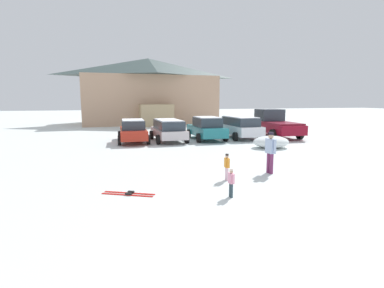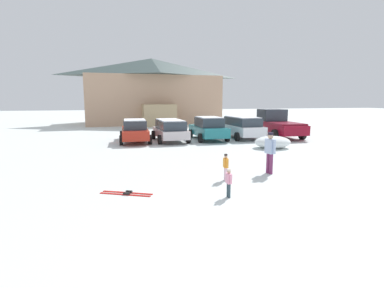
# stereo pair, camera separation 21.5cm
# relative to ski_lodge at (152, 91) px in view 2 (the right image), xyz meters

# --- Properties ---
(ground) EXTENTS (160.00, 160.00, 0.00)m
(ground) POSITION_rel_ski_lodge_xyz_m (-0.62, -32.21, -3.99)
(ground) COLOR silver
(ski_lodge) EXTENTS (16.53, 10.69, 7.90)m
(ski_lodge) POSITION_rel_ski_lodge_xyz_m (0.00, 0.00, 0.00)
(ski_lodge) COLOR tan
(ski_lodge) RESTS_ON ground
(parked_red_sedan) EXTENTS (2.16, 4.60, 1.58)m
(parked_red_sedan) POSITION_rel_ski_lodge_xyz_m (-3.14, -16.68, -3.19)
(parked_red_sedan) COLOR #AF2718
(parked_red_sedan) RESTS_ON ground
(parked_silver_wagon) EXTENTS (2.29, 4.46, 1.54)m
(parked_silver_wagon) POSITION_rel_ski_lodge_xyz_m (-0.69, -16.90, -3.15)
(parked_silver_wagon) COLOR beige
(parked_silver_wagon) RESTS_ON ground
(parked_teal_hatchback) EXTENTS (2.21, 4.47, 1.69)m
(parked_teal_hatchback) POSITION_rel_ski_lodge_xyz_m (2.17, -16.81, -3.14)
(parked_teal_hatchback) COLOR #20747C
(parked_teal_hatchback) RESTS_ON ground
(parked_white_suv) EXTENTS (2.33, 4.52, 1.66)m
(parked_white_suv) POSITION_rel_ski_lodge_xyz_m (4.87, -16.71, -3.09)
(parked_white_suv) COLOR silver
(parked_white_suv) RESTS_ON ground
(pickup_truck) EXTENTS (2.61, 5.61, 2.15)m
(pickup_truck) POSITION_rel_ski_lodge_xyz_m (7.93, -16.45, -3.00)
(pickup_truck) COLOR maroon
(pickup_truck) RESTS_ON ground
(skier_child_in_orange_jacket) EXTENTS (0.16, 0.37, 0.99)m
(skier_child_in_orange_jacket) POSITION_rel_ski_lodge_xyz_m (-0.50, -27.68, -3.44)
(skier_child_in_orange_jacket) COLOR silver
(skier_child_in_orange_jacket) RESTS_ON ground
(skier_adult_in_blue_parka) EXTENTS (0.31, 0.61, 1.67)m
(skier_adult_in_blue_parka) POSITION_rel_ski_lodge_xyz_m (1.57, -27.13, -3.05)
(skier_adult_in_blue_parka) COLOR #702D57
(skier_adult_in_blue_parka) RESTS_ON ground
(skier_child_in_pink_snowsuit) EXTENTS (0.14, 0.33, 0.89)m
(skier_child_in_pink_snowsuit) POSITION_rel_ski_lodge_xyz_m (-1.09, -29.52, -3.49)
(skier_child_in_pink_snowsuit) COLOR #2E3F48
(skier_child_in_pink_snowsuit) RESTS_ON ground
(pair_of_skis) EXTENTS (1.64, 0.99, 0.08)m
(pair_of_skis) POSITION_rel_ski_lodge_xyz_m (-4.09, -28.43, -3.97)
(pair_of_skis) COLOR red
(pair_of_skis) RESTS_ON ground
(plowed_snow_pile) EXTENTS (2.23, 1.78, 0.74)m
(plowed_snow_pile) POSITION_rel_ski_lodge_xyz_m (4.86, -21.42, -3.63)
(plowed_snow_pile) COLOR white
(plowed_snow_pile) RESTS_ON ground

